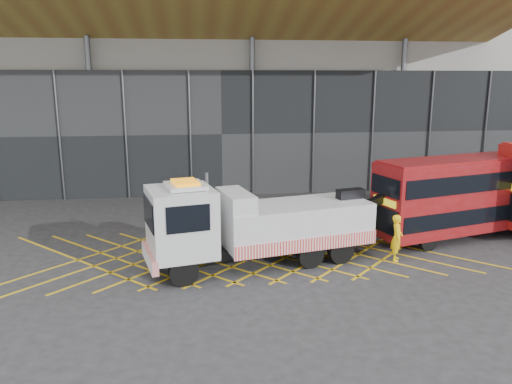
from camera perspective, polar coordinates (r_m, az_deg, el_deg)
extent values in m
plane|color=#2A2B2D|center=(22.03, -7.34, -7.18)|extent=(120.00, 120.00, 0.00)
cube|color=gold|center=(22.60, -19.70, -7.33)|extent=(7.16, 7.16, 0.01)
cube|color=gold|center=(22.60, -19.70, -7.33)|extent=(7.16, 7.16, 0.01)
cube|color=gold|center=(22.29, -15.66, -7.31)|extent=(7.16, 7.16, 0.01)
cube|color=gold|center=(22.29, -15.66, -7.31)|extent=(7.16, 7.16, 0.01)
cube|color=gold|center=(22.10, -11.52, -7.26)|extent=(7.16, 7.16, 0.01)
cube|color=gold|center=(22.10, -11.52, -7.26)|extent=(7.16, 7.16, 0.01)
cube|color=gold|center=(22.03, -7.34, -7.17)|extent=(7.16, 7.16, 0.01)
cube|color=gold|center=(22.03, -7.34, -7.17)|extent=(7.16, 7.16, 0.01)
cube|color=gold|center=(22.07, -3.15, -7.04)|extent=(7.16, 7.16, 0.01)
cube|color=gold|center=(22.07, -3.15, -7.04)|extent=(7.16, 7.16, 0.01)
cube|color=gold|center=(22.23, 1.00, -6.88)|extent=(7.16, 7.16, 0.01)
cube|color=gold|center=(22.23, 1.00, -6.88)|extent=(7.16, 7.16, 0.01)
cube|color=gold|center=(22.49, 5.06, -6.68)|extent=(7.16, 7.16, 0.01)
cube|color=gold|center=(22.49, 5.06, -6.68)|extent=(7.16, 7.16, 0.01)
cube|color=gold|center=(22.87, 9.01, -6.46)|extent=(7.16, 7.16, 0.01)
cube|color=gold|center=(22.87, 9.01, -6.46)|extent=(7.16, 7.16, 0.01)
cube|color=gold|center=(23.35, 12.81, -6.22)|extent=(7.16, 7.16, 0.01)
cube|color=gold|center=(23.35, 12.81, -6.22)|extent=(7.16, 7.16, 0.01)
cube|color=gold|center=(23.93, 16.43, -5.96)|extent=(7.16, 7.16, 0.01)
cube|color=gold|center=(23.93, 16.43, -5.96)|extent=(7.16, 7.16, 0.01)
cube|color=#989792|center=(39.77, -4.70, 15.00)|extent=(55.00, 14.00, 18.00)
cube|color=black|center=(32.64, -3.98, 6.68)|extent=(55.00, 0.80, 8.00)
cube|color=olive|center=(28.97, -8.01, 20.68)|extent=(40.00, 11.93, 4.07)
cylinder|color=#595B60|center=(32.90, -18.17, 7.87)|extent=(0.36, 0.36, 10.00)
cylinder|color=#595B60|center=(32.52, -0.43, 8.46)|extent=(0.36, 0.36, 10.00)
cylinder|color=#595B60|center=(35.11, 16.18, 8.28)|extent=(0.36, 0.36, 10.00)
cube|color=black|center=(20.70, 0.91, -6.35)|extent=(9.49, 3.16, 0.35)
cube|color=silver|center=(19.34, -8.53, -3.38)|extent=(2.91, 2.99, 2.60)
cube|color=black|center=(19.02, -12.18, -2.40)|extent=(0.55, 2.16, 1.10)
cube|color=red|center=(19.54, -12.02, -7.37)|extent=(0.84, 2.59, 0.55)
cube|color=orange|center=(19.01, -8.10, 1.11)|extent=(1.15, 1.38, 0.12)
cube|color=silver|center=(20.93, 4.51, -3.44)|extent=(6.62, 3.86, 1.60)
cube|color=red|center=(20.01, 6.02, -6.05)|extent=(6.06, 1.48, 0.55)
cube|color=silver|center=(19.71, -2.32, -0.97)|extent=(1.53, 2.57, 0.70)
cube|color=black|center=(21.88, 10.75, -0.33)|extent=(1.28, 0.76, 0.50)
cube|color=black|center=(22.52, 12.89, -1.36)|extent=(2.21, 0.84, 1.08)
cylinder|color=black|center=(18.85, -8.30, -8.97)|extent=(1.15, 0.59, 1.10)
cylinder|color=black|center=(20.78, -9.54, -6.90)|extent=(1.15, 0.59, 1.10)
cylinder|color=black|center=(21.09, 9.64, -6.60)|extent=(1.15, 0.59, 1.10)
cylinder|color=black|center=(22.84, 7.02, -4.98)|extent=(1.15, 0.59, 1.10)
cylinder|color=#595B60|center=(20.42, -5.60, -0.82)|extent=(0.14, 0.14, 2.20)
cube|color=maroon|center=(25.83, 23.01, -0.18)|extent=(9.79, 4.69, 3.37)
cube|color=black|center=(26.01, 22.86, -1.88)|extent=(9.44, 4.64, 0.74)
cube|color=black|center=(25.68, 23.17, 1.50)|extent=(9.44, 4.64, 0.82)
cube|color=black|center=(22.90, 14.37, -3.06)|extent=(0.58, 1.89, 1.13)
cube|color=black|center=(22.54, 14.58, 0.66)|extent=(0.58, 1.89, 0.82)
cube|color=yellow|center=(22.68, 14.46, -1.06)|extent=(0.47, 1.51, 0.30)
cube|color=maroon|center=(25.53, 23.35, 3.56)|extent=(9.56, 4.47, 0.10)
cylinder|color=black|center=(23.54, 19.08, -5.32)|extent=(0.94, 0.49, 0.90)
cylinder|color=black|center=(24.93, 16.18, -4.11)|extent=(0.94, 0.49, 0.90)
cylinder|color=black|center=(28.84, 25.27, -2.56)|extent=(0.94, 0.49, 0.90)
cube|color=black|center=(26.48, 26.81, -1.43)|extent=(0.08, 2.25, 1.30)
cube|color=black|center=(26.14, 27.20, 2.29)|extent=(0.08, 2.25, 0.95)
cube|color=yellow|center=(26.27, 27.00, 0.58)|extent=(0.07, 1.79, 0.35)
imported|color=yellow|center=(21.80, 15.80, -5.05)|extent=(0.71, 0.85, 1.98)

